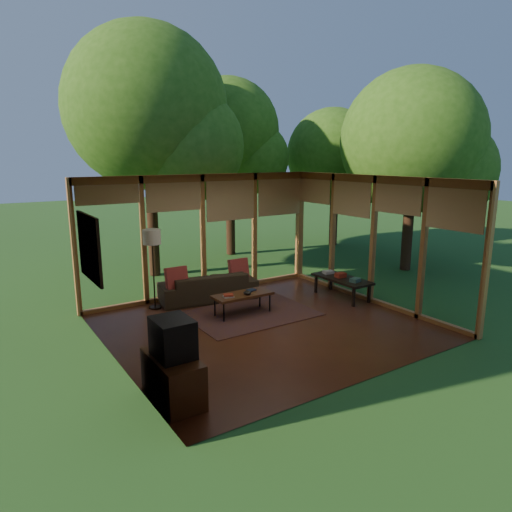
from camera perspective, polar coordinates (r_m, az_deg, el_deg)
floor at (r=8.56m, az=1.21°, el=-8.74°), size 5.50×5.50×0.00m
ceiling at (r=7.99m, az=1.30°, el=9.62°), size 5.50×5.50×0.00m
wall_left at (r=7.03m, az=-17.59°, el=-2.49°), size 0.04×5.00×2.70m
wall_front at (r=6.33m, az=14.17°, el=-3.92°), size 5.50×0.04×2.70m
window_wall_back at (r=10.29m, az=-6.64°, el=2.60°), size 5.50×0.12×2.70m
window_wall_right at (r=9.96m, az=14.44°, el=1.96°), size 0.12×5.00×2.70m
exterior_lawn at (r=19.46m, az=7.39°, el=3.15°), size 40.00×40.00×0.00m
tree_nw at (r=12.13m, az=-13.55°, el=17.50°), size 4.02×4.02×6.25m
tree_ne at (r=14.48m, az=-3.53°, el=15.38°), size 3.14×3.14×5.43m
tree_se at (r=12.93m, az=18.88°, el=13.46°), size 3.70×3.70×5.33m
tree_far at (r=16.07m, az=9.51°, el=12.36°), size 3.10×3.10×4.68m
rug at (r=9.19m, az=-0.67°, el=-7.20°), size 2.45×1.73×0.01m
sofa at (r=10.02m, az=-6.01°, el=-3.79°), size 2.19×1.15×0.61m
pillow_left at (r=9.59m, az=-9.90°, el=-2.77°), size 0.46×0.24×0.48m
pillow_right at (r=10.25m, az=-2.19°, el=-1.63°), size 0.45×0.24×0.47m
ct_book_lower at (r=8.82m, az=-3.46°, el=-5.08°), size 0.22×0.19×0.03m
ct_book_upper at (r=8.82m, az=-3.46°, el=-4.89°), size 0.22×0.20×0.03m
ct_book_side at (r=9.23m, az=-0.62°, el=-4.28°), size 0.20×0.17×0.03m
ct_bowl at (r=8.97m, az=-1.08°, el=-4.62°), size 0.16×0.16×0.07m
media_cabinet at (r=6.14m, az=-10.34°, el=-14.80°), size 0.50×1.00×0.60m
television at (r=5.92m, az=-10.37°, el=-10.02°), size 0.45×0.55×0.50m
console_book_a at (r=9.97m, az=12.30°, el=-2.95°), size 0.25×0.20×0.08m
console_book_b at (r=10.28m, az=10.52°, el=-2.36°), size 0.23×0.17×0.10m
console_book_c at (r=10.56m, az=9.03°, el=-2.00°), size 0.26×0.21×0.06m
floor_lamp at (r=9.40m, az=-12.87°, el=1.79°), size 0.36×0.36×1.65m
coffee_table at (r=9.05m, az=-1.68°, el=-4.94°), size 1.20×0.50×0.43m
side_console at (r=10.27m, az=10.70°, el=-2.93°), size 0.60×1.40×0.46m
wall_painting at (r=8.33m, az=-20.08°, el=1.00°), size 0.06×1.35×1.15m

